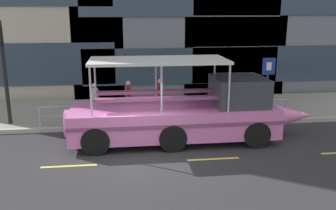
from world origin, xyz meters
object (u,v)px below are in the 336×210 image
Objects in this scene: pedestrian_near_bow at (235,91)px; pedestrian_mid_right at (128,94)px; pedestrian_mid_left at (160,93)px; pedestrian_near_stern at (95,96)px; traffic_light_pole at (3,63)px; duck_tour_boat at (188,114)px; parking_sign at (268,77)px.

pedestrian_mid_right is at bearing 175.56° from pedestrian_near_bow.
pedestrian_near_bow reaches higher than pedestrian_mid_left.
pedestrian_near_stern is at bearing 178.67° from pedestrian_near_bow.
pedestrian_mid_right is (5.10, 1.00, -1.67)m from traffic_light_pole.
duck_tour_boat is at bearing -56.91° from pedestrian_mid_right.
duck_tour_boat is at bearing -149.36° from parking_sign.
traffic_light_pole is 11.44m from parking_sign.
duck_tour_boat reaches higher than pedestrian_mid_left.
parking_sign is (11.41, 0.00, -0.81)m from traffic_light_pole.
pedestrian_mid_left is at bearing 6.11° from traffic_light_pole.
traffic_light_pole is at bearing 161.75° from duck_tour_boat.
traffic_light_pole is at bearing -179.99° from parking_sign.
pedestrian_mid_right is at bearing 11.08° from traffic_light_pole.
parking_sign is 7.93m from pedestrian_near_stern.
duck_tour_boat is at bearing -132.44° from pedestrian_near_bow.
parking_sign is at bearing -24.88° from pedestrian_near_bow.
pedestrian_near_bow is at bearing 47.56° from duck_tour_boat.
duck_tour_boat is 4.92m from pedestrian_near_stern.
pedestrian_mid_right is at bearing 171.01° from parking_sign.
traffic_light_pole reaches higher than pedestrian_mid_left.
traffic_light_pole is 0.45× the size of duck_tour_boat.
parking_sign is 1.65m from pedestrian_near_bow.
traffic_light_pole reaches higher than parking_sign.
pedestrian_mid_left is at bearing -1.16° from pedestrian_near_stern.
parking_sign is at bearing -8.22° from pedestrian_mid_left.
pedestrian_near_stern is at bearing 174.45° from parking_sign.
pedestrian_mid_left is 1.49m from pedestrian_mid_right.
parking_sign is 1.70× the size of pedestrian_mid_right.
pedestrian_mid_left is at bearing 171.78° from parking_sign.
pedestrian_near_bow is at bearing 3.46° from traffic_light_pole.
pedestrian_near_bow is (10.09, 0.61, -1.60)m from traffic_light_pole.
parking_sign is 1.59× the size of pedestrian_mid_left.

